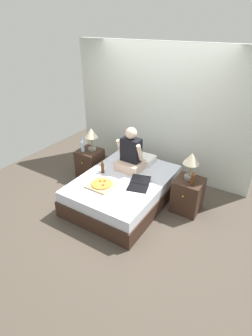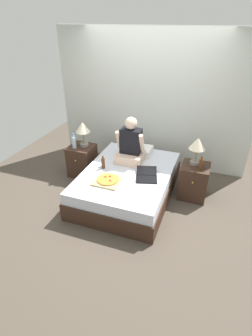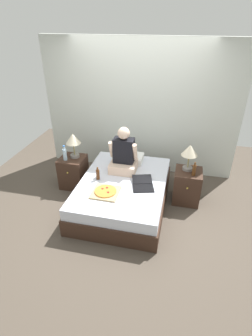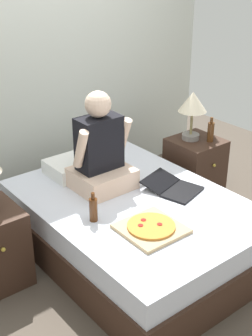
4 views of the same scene
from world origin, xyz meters
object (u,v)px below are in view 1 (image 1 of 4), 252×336
nightstand_left (90,163)px  beer_bottle_on_bed (103,168)px  laptop (139,185)px  bed (124,189)px  lamp_on_left_nightstand (91,134)px  beer_bottle (192,179)px  pizza_box (102,185)px  water_bottle (83,146)px  nightstand_right (187,195)px  person_seated (131,154)px  lamp_on_right_nightstand (191,160)px

nightstand_left → beer_bottle_on_bed: size_ratio=2.63×
nightstand_left → laptop: bearing=-17.5°
nightstand_left → laptop: size_ratio=1.19×
bed → beer_bottle_on_bed: bearing=-173.7°
lamp_on_left_nightstand → beer_bottle_on_bed: size_ratio=2.05×
beer_bottle → pizza_box: beer_bottle is taller
lamp_on_left_nightstand → water_bottle: bearing=-130.6°
beer_bottle → laptop: beer_bottle is taller
laptop → nightstand_right: bearing=32.1°
bed → nightstand_left: size_ratio=3.31×
bed → nightstand_right: 1.08m
bed → water_bottle: 1.23m
person_seated → laptop: person_seated is taller
nightstand_right → person_seated: (-1.10, -0.01, 0.46)m
nightstand_right → pizza_box: size_ratio=1.43×
beer_bottle_on_bed → lamp_on_left_nightstand: bearing=142.6°
nightstand_left → beer_bottle: beer_bottle is taller
person_seated → laptop: bearing=-45.5°
laptop → beer_bottle_on_bed: 0.75m
lamp_on_left_nightstand → beer_bottle_on_bed: (0.58, -0.44, -0.35)m
nightstand_right → lamp_on_right_nightstand: 0.62m
nightstand_right → beer_bottle_on_bed: size_ratio=2.63×
beer_bottle → beer_bottle_on_bed: bearing=-169.0°
pizza_box → nightstand_right: bearing=31.4°
beer_bottle → nightstand_left: bearing=177.3°
bed → nightstand_right: nightstand_right is taller
water_bottle → pizza_box: (0.93, -0.64, -0.21)m
lamp_on_right_nightstand → pizza_box: (-1.17, -0.78, -0.42)m
laptop → lamp_on_right_nightstand: bearing=36.2°
nightstand_left → beer_bottle: 2.16m
nightstand_left → lamp_on_left_nightstand: 0.62m
nightstand_right → beer_bottle: beer_bottle is taller
person_seated → bed: bearing=-78.2°
bed → lamp_on_right_nightstand: lamp_on_right_nightstand is taller
bed → lamp_on_left_nightstand: 1.26m
person_seated → nightstand_left: bearing=179.2°
nightstand_right → person_seated: person_seated is taller
bed → laptop: 0.43m
laptop → pizza_box: bearing=-149.4°
nightstand_left → lamp_on_left_nightstand: (0.04, 0.05, 0.62)m
beer_bottle → beer_bottle_on_bed: (-1.51, -0.29, -0.12)m
lamp_on_left_nightstand → beer_bottle: 2.10m
lamp_on_left_nightstand → beer_bottle_on_bed: lamp_on_left_nightstand is taller
beer_bottle → nightstand_right: bearing=125.0°
nightstand_right → lamp_on_right_nightstand: lamp_on_right_nightstand is taller
lamp_on_right_nightstand → beer_bottle: (0.10, -0.15, -0.23)m
person_seated → laptop: (0.41, -0.42, -0.27)m
lamp_on_left_nightstand → nightstand_right: lamp_on_left_nightstand is taller
water_bottle → laptop: water_bottle is taller
pizza_box → laptop: bearing=30.6°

